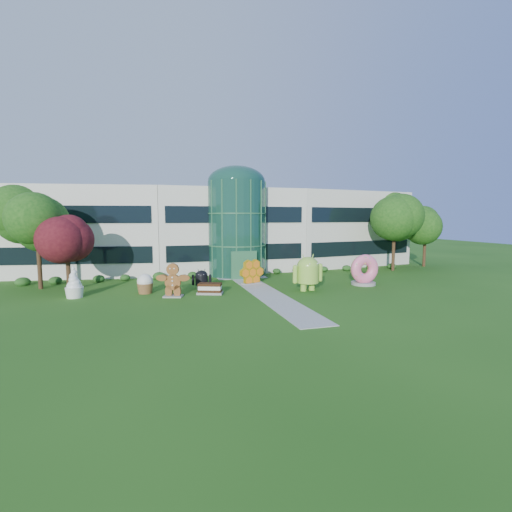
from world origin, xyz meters
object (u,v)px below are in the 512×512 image
object	(u,v)px
android_green	(308,271)
android_black	(202,278)
donut	(364,269)
gingerbread	(173,280)

from	to	relation	value
android_green	android_black	xyz separation A→B (m)	(-8.47, 2.91, -0.70)
android_green	donut	bearing A→B (deg)	1.57
donut	gingerbread	bearing A→B (deg)	-177.23
android_black	donut	world-z (taller)	donut
android_green	gingerbread	xyz separation A→B (m)	(-10.98, 0.66, -0.36)
android_green	gingerbread	distance (m)	11.00
donut	gingerbread	size ratio (longest dim) A/B	0.98
gingerbread	donut	bearing A→B (deg)	19.21
android_green	gingerbread	world-z (taller)	android_green
android_green	android_black	distance (m)	8.98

